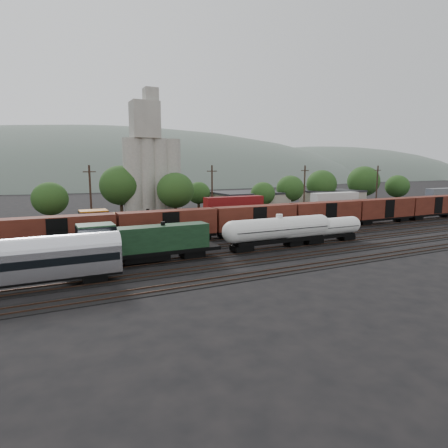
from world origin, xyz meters
name	(u,v)px	position (x,y,z in m)	size (l,w,h in m)	color
ground	(200,249)	(0.00, 0.00, 0.00)	(600.00, 600.00, 0.00)	black
tracks	(200,248)	(0.00, 0.00, 0.05)	(180.00, 33.20, 0.20)	black
green_locomotive	(137,242)	(-10.32, -5.00, 2.81)	(18.74, 3.31, 4.96)	black
tank_car_a	(279,230)	(10.11, -5.00, 2.79)	(17.96, 3.21, 4.71)	silver
tank_car_b	(321,228)	(17.85, -5.00, 2.40)	(15.25, 2.73, 4.00)	silver
orange_locomotive	(127,224)	(-8.24, 10.00, 2.80)	(19.76, 3.29, 4.94)	black
boxcar_string	(168,224)	(-3.16, 5.00, 3.12)	(138.20, 2.90, 4.20)	black
container_wall	(174,219)	(1.15, 15.00, 2.46)	(165.60, 2.60, 5.80)	black
grain_silo	(152,169)	(3.28, 36.00, 11.26)	(13.40, 5.00, 29.00)	#9D9A90
industrial_sheds	(168,206)	(6.63, 35.25, 2.56)	(119.38, 17.26, 5.10)	#9E937F
tree_band	(135,189)	(-0.70, 35.94, 6.62)	(162.49, 20.83, 12.89)	black
utility_poles	(156,195)	(0.00, 22.00, 6.21)	(122.20, 0.36, 12.00)	black
distant_hills	(101,208)	(23.92, 260.00, -20.56)	(860.00, 286.00, 130.00)	#59665B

